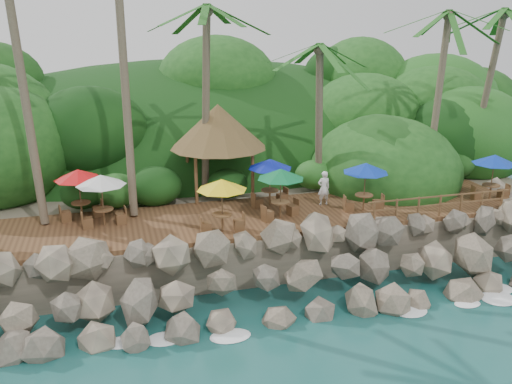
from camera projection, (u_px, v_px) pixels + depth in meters
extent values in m
plane|color=#19514F|center=(299.00, 327.00, 19.94)|extent=(140.00, 140.00, 0.00)
cube|color=gray|center=(214.00, 182.00, 34.35)|extent=(32.00, 25.20, 2.10)
ellipsoid|color=#143811|center=(196.00, 169.00, 41.56)|extent=(44.80, 28.00, 15.40)
cube|color=brown|center=(256.00, 217.00, 24.80)|extent=(26.00, 5.00, 0.20)
ellipsoid|color=white|center=(40.00, 360.00, 17.93)|extent=(1.20, 0.80, 0.06)
ellipsoid|color=white|center=(132.00, 346.00, 18.68)|extent=(1.20, 0.80, 0.06)
ellipsoid|color=white|center=(218.00, 334.00, 19.44)|extent=(1.20, 0.80, 0.06)
ellipsoid|color=white|center=(296.00, 322.00, 20.20)|extent=(1.20, 0.80, 0.06)
ellipsoid|color=white|center=(370.00, 311.00, 20.96)|extent=(1.20, 0.80, 0.06)
ellipsoid|color=white|center=(438.00, 301.00, 21.72)|extent=(1.20, 0.80, 0.06)
ellipsoid|color=white|center=(501.00, 292.00, 22.48)|extent=(1.20, 0.80, 0.06)
cylinder|color=brown|center=(24.00, 90.00, 22.42)|extent=(1.01, 1.77, 11.46)
cylinder|color=brown|center=(123.00, 61.00, 23.43)|extent=(0.46, 2.27, 13.57)
cylinder|color=brown|center=(206.00, 106.00, 25.98)|extent=(0.66, 1.09, 9.14)
ellipsoid|color=#23601E|center=(203.00, 6.00, 24.61)|extent=(6.00, 6.00, 2.40)
cylinder|color=brown|center=(319.00, 121.00, 27.13)|extent=(0.92, 1.08, 7.40)
ellipsoid|color=#23601E|center=(322.00, 45.00, 26.02)|extent=(6.00, 6.00, 2.40)
cylinder|color=brown|center=(438.00, 101.00, 28.46)|extent=(1.37, 1.32, 8.96)
ellipsoid|color=#23601E|center=(447.00, 10.00, 27.11)|extent=(6.00, 6.00, 2.40)
cylinder|color=brown|center=(486.00, 96.00, 29.86)|extent=(0.70, 1.40, 9.07)
ellipsoid|color=#23601E|center=(497.00, 9.00, 28.50)|extent=(6.00, 6.00, 2.40)
cylinder|color=brown|center=(196.00, 180.00, 25.90)|extent=(0.16, 0.16, 2.40)
cylinder|color=brown|center=(253.00, 176.00, 26.61)|extent=(0.16, 0.16, 2.40)
cylinder|color=brown|center=(188.00, 166.00, 28.48)|extent=(0.16, 0.16, 2.40)
cylinder|color=brown|center=(239.00, 163.00, 29.19)|extent=(0.16, 0.16, 2.40)
cone|color=brown|center=(218.00, 126.00, 26.86)|extent=(4.85, 4.85, 2.20)
cylinder|color=brown|center=(490.00, 192.00, 26.82)|extent=(0.08, 0.08, 0.74)
cylinder|color=brown|center=(491.00, 185.00, 26.71)|extent=(0.85, 0.85, 0.05)
cylinder|color=brown|center=(492.00, 178.00, 26.61)|extent=(0.05, 0.05, 2.21)
cone|color=#0C2FA1|center=(495.00, 159.00, 26.32)|extent=(2.11, 2.11, 0.45)
cube|color=brown|center=(477.00, 196.00, 26.77)|extent=(0.47, 0.47, 0.46)
cube|color=brown|center=(503.00, 194.00, 26.96)|extent=(0.47, 0.47, 0.46)
cylinder|color=brown|center=(223.00, 223.00, 22.71)|extent=(0.08, 0.08, 0.74)
cylinder|color=brown|center=(222.00, 215.00, 22.59)|extent=(0.85, 0.85, 0.05)
cylinder|color=brown|center=(222.00, 207.00, 22.49)|extent=(0.05, 0.05, 2.21)
cone|color=yellow|center=(222.00, 185.00, 22.20)|extent=(2.11, 2.11, 0.45)
cube|color=brown|center=(206.00, 228.00, 22.58)|extent=(0.43, 0.43, 0.46)
cube|color=brown|center=(239.00, 225.00, 22.92)|extent=(0.43, 0.43, 0.46)
cylinder|color=brown|center=(270.00, 198.00, 26.00)|extent=(0.08, 0.08, 0.74)
cylinder|color=brown|center=(270.00, 190.00, 25.88)|extent=(0.85, 0.85, 0.05)
cylinder|color=brown|center=(270.00, 183.00, 25.78)|extent=(0.05, 0.05, 2.21)
cone|color=#0B1998|center=(270.00, 164.00, 25.49)|extent=(2.11, 2.11, 0.45)
cube|color=brown|center=(257.00, 203.00, 25.70)|extent=(0.52, 0.52, 0.46)
cube|color=brown|center=(282.00, 198.00, 26.38)|extent=(0.52, 0.52, 0.46)
cylinder|color=brown|center=(364.00, 203.00, 25.27)|extent=(0.08, 0.08, 0.74)
cylinder|color=brown|center=(364.00, 195.00, 25.16)|extent=(0.85, 0.85, 0.05)
cylinder|color=brown|center=(365.00, 188.00, 25.05)|extent=(0.05, 0.05, 2.21)
cone|color=#0C30A7|center=(366.00, 168.00, 24.77)|extent=(2.11, 2.11, 0.45)
cube|color=brown|center=(349.00, 206.00, 25.24)|extent=(0.48, 0.48, 0.46)
cube|color=brown|center=(378.00, 205.00, 25.39)|extent=(0.48, 0.48, 0.46)
cylinder|color=brown|center=(82.00, 211.00, 24.20)|extent=(0.08, 0.08, 0.74)
cylinder|color=brown|center=(81.00, 203.00, 24.08)|extent=(0.85, 0.85, 0.05)
cylinder|color=brown|center=(80.00, 195.00, 23.98)|extent=(0.05, 0.05, 2.21)
cone|color=red|center=(78.00, 174.00, 23.69)|extent=(2.11, 2.11, 0.45)
cube|color=brown|center=(66.00, 216.00, 23.92)|extent=(0.51, 0.51, 0.46)
cube|color=brown|center=(98.00, 211.00, 24.56)|extent=(0.51, 0.51, 0.46)
cylinder|color=brown|center=(104.00, 218.00, 23.35)|extent=(0.08, 0.08, 0.74)
cylinder|color=brown|center=(103.00, 209.00, 23.24)|extent=(0.85, 0.85, 0.05)
cylinder|color=brown|center=(103.00, 201.00, 23.13)|extent=(0.05, 0.05, 2.21)
cone|color=silver|center=(101.00, 180.00, 22.85)|extent=(2.11, 2.11, 0.45)
cube|color=brown|center=(88.00, 223.00, 23.12)|extent=(0.48, 0.48, 0.46)
cube|color=brown|center=(121.00, 218.00, 23.66)|extent=(0.48, 0.48, 0.46)
cylinder|color=brown|center=(280.00, 210.00, 24.29)|extent=(0.08, 0.08, 0.74)
cylinder|color=brown|center=(280.00, 202.00, 24.18)|extent=(0.85, 0.85, 0.05)
cylinder|color=brown|center=(280.00, 194.00, 24.07)|extent=(0.05, 0.05, 2.21)
cone|color=#0B6835|center=(281.00, 174.00, 23.79)|extent=(2.11, 2.11, 0.45)
cube|color=brown|center=(268.00, 216.00, 23.96)|extent=(0.54, 0.54, 0.46)
cube|color=brown|center=(293.00, 210.00, 24.71)|extent=(0.54, 0.54, 0.46)
cylinder|color=brown|center=(396.00, 188.00, 27.49)|extent=(0.08, 0.08, 0.74)
cylinder|color=brown|center=(396.00, 181.00, 27.38)|extent=(0.85, 0.85, 0.05)
cylinder|color=brown|center=(397.00, 174.00, 27.27)|extent=(0.05, 0.05, 2.21)
cone|color=#0D1DAB|center=(398.00, 156.00, 26.99)|extent=(2.11, 2.11, 0.45)
cube|color=brown|center=(384.00, 193.00, 27.25)|extent=(0.49, 0.49, 0.46)
cube|color=brown|center=(406.00, 189.00, 27.82)|extent=(0.49, 0.49, 0.46)
cylinder|color=brown|center=(374.00, 212.00, 23.65)|extent=(0.10, 0.10, 1.00)
cylinder|color=brown|center=(396.00, 210.00, 23.93)|extent=(0.10, 0.10, 1.00)
cylinder|color=brown|center=(418.00, 208.00, 24.21)|extent=(0.10, 0.10, 1.00)
cylinder|color=brown|center=(440.00, 206.00, 24.49)|extent=(0.10, 0.10, 1.00)
cylinder|color=brown|center=(461.00, 204.00, 24.76)|extent=(0.10, 0.10, 1.00)
cylinder|color=brown|center=(482.00, 202.00, 25.04)|extent=(0.10, 0.10, 1.00)
cylinder|color=brown|center=(502.00, 200.00, 25.32)|extent=(0.10, 0.10, 1.00)
cube|color=brown|center=(441.00, 196.00, 24.35)|extent=(7.20, 0.06, 0.06)
cube|color=brown|center=(440.00, 205.00, 24.47)|extent=(7.20, 0.06, 0.06)
imported|color=white|center=(324.00, 188.00, 25.92)|extent=(0.62, 0.41, 1.68)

